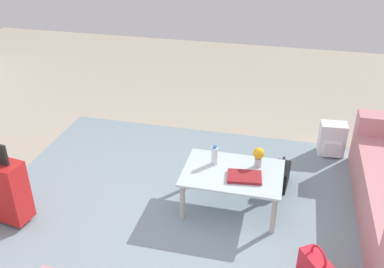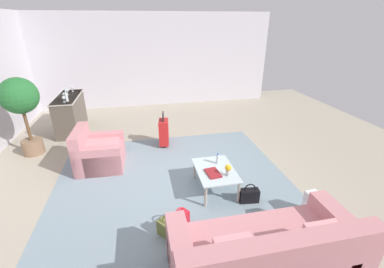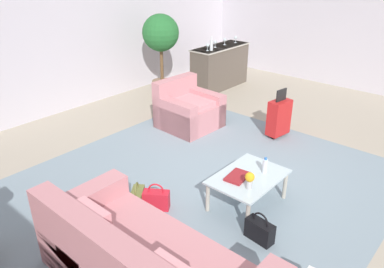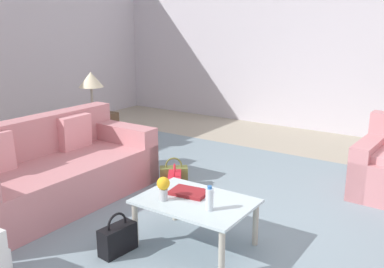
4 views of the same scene
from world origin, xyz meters
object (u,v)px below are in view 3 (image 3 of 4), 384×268
at_px(coffee_table, 248,180).
at_px(armchair, 187,111).
at_px(wine_glass_right_of_centre, 225,40).
at_px(handbag_red, 156,199).
at_px(wine_glass_leftmost, 208,46).
at_px(wine_glass_rightmost, 236,38).
at_px(potted_ficus, 161,40).
at_px(suitcase_red, 279,117).
at_px(handbag_black, 260,230).
at_px(coffee_table_book, 237,177).
at_px(bar_console, 220,66).
at_px(handbag_olive, 137,199).
at_px(water_bottle, 265,166).
at_px(flower_vase, 250,179).
at_px(wine_glass_left_of_centre, 215,43).
at_px(wine_bottle_clear, 211,45).

bearing_deg(coffee_table, armchair, 59.01).
height_order(wine_glass_right_of_centre, handbag_red, wine_glass_right_of_centre).
distance_m(wine_glass_leftmost, wine_glass_rightmost, 1.07).
bearing_deg(armchair, potted_ficus, 59.62).
xyz_separation_m(suitcase_red, handbag_black, (-2.46, -1.17, -0.23)).
relative_size(coffee_table_book, bar_console, 0.20).
bearing_deg(handbag_olive, suitcase_red, -5.29).
bearing_deg(wine_glass_right_of_centre, suitcase_red, -124.74).
xyz_separation_m(armchair, coffee_table, (-1.30, -2.17, 0.07)).
bearing_deg(handbag_black, coffee_table, 45.47).
xyz_separation_m(water_bottle, bar_console, (3.30, 3.20, -0.01)).
xyz_separation_m(armchair, bar_console, (2.20, 0.93, 0.20)).
height_order(armchair, flower_vase, armchair).
height_order(water_bottle, flower_vase, flower_vase).
bearing_deg(armchair, suitcase_red, -64.62).
bearing_deg(bar_console, handbag_black, -137.98).
bearing_deg(coffee_table, suitcase_red, 19.29).
distance_m(wine_glass_leftmost, wine_glass_left_of_centre, 0.36).
xyz_separation_m(wine_glass_left_of_centre, potted_ficus, (-1.12, 0.58, 0.14)).
bearing_deg(potted_ficus, wine_glass_left_of_centre, -27.29).
xyz_separation_m(coffee_table_book, wine_glass_rightmost, (4.15, 2.99, 0.64)).
relative_size(wine_glass_left_of_centre, wine_glass_rightmost, 1.00).
xyz_separation_m(handbag_red, potted_ficus, (3.00, 2.91, 1.08)).
distance_m(wine_bottle_clear, potted_ficus, 1.10).
relative_size(coffee_table, coffee_table_book, 3.00).
relative_size(wine_glass_left_of_centre, handbag_red, 0.43).
distance_m(coffee_table_book, suitcase_red, 2.21).
bearing_deg(potted_ficus, suitcase_red, -93.81).
xyz_separation_m(wine_glass_left_of_centre, wine_bottle_clear, (-0.30, -0.13, 0.01)).
bearing_deg(water_bottle, handbag_black, -150.89).
xyz_separation_m(armchair, potted_ficus, (0.90, 1.53, 0.92)).
bearing_deg(flower_vase, water_bottle, 6.79).
bearing_deg(wine_bottle_clear, wine_glass_rightmost, 4.11).
bearing_deg(bar_console, handbag_red, -151.76).
xyz_separation_m(bar_console, handbag_olive, (-4.45, -2.13, -0.37)).
distance_m(coffee_table, wine_bottle_clear, 4.32).
distance_m(wine_glass_right_of_centre, handbag_red, 5.13).
bearing_deg(handbag_olive, wine_glass_leftmost, 27.98).
relative_size(flower_vase, wine_bottle_clear, 0.68).
height_order(coffee_table, bar_console, bar_console).
distance_m(bar_console, suitcase_red, 2.83).
height_order(armchair, wine_bottle_clear, wine_bottle_clear).
distance_m(wine_glass_right_of_centre, potted_ficus, 1.59).
xyz_separation_m(armchair, wine_glass_leftmost, (1.66, 0.88, 0.78)).
distance_m(handbag_red, potted_ficus, 4.32).
height_order(wine_glass_rightmost, handbag_black, wine_glass_rightmost).
relative_size(wine_glass_rightmost, handbag_olive, 0.43).
bearing_deg(coffee_table_book, potted_ficus, 50.31).
height_order(wine_glass_right_of_centre, handbag_olive, wine_glass_right_of_centre).
distance_m(water_bottle, wine_glass_rightmost, 5.00).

